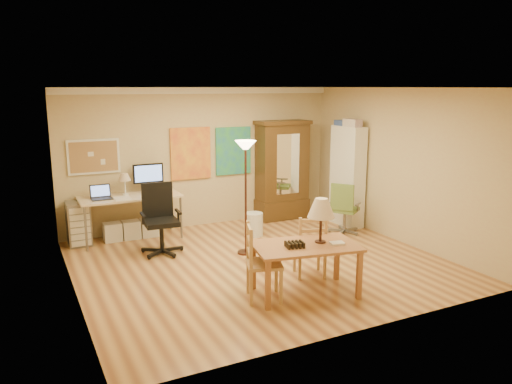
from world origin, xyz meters
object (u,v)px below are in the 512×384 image
dining_table (311,234)px  bookshelf (347,176)px  computer_desk (132,212)px  armoire (282,176)px  office_chair_black (161,235)px  office_chair_green (344,220)px

dining_table → bookshelf: (2.47, 2.56, 0.17)m
dining_table → bookshelf: bookshelf is taller
computer_desk → armoire: bearing=1.4°
dining_table → armoire: (1.57, 3.58, 0.08)m
bookshelf → office_chair_black: bearing=-178.8°
armoire → bookshelf: (0.90, -1.02, 0.09)m
dining_table → bookshelf: 3.56m
office_chair_black → computer_desk: bearing=103.2°
office_chair_green → bookshelf: size_ratio=0.50×
computer_desk → armoire: (3.14, 0.08, 0.40)m
office_chair_black → office_chair_green: office_chair_black is taller
bookshelf → office_chair_green: bearing=-129.6°
office_chair_black → armoire: armoire is taller
computer_desk → office_chair_black: size_ratio=1.52×
computer_desk → office_chair_black: bearing=-76.8°
armoire → office_chair_green: bearing=-71.8°
dining_table → office_chair_green: 2.97m
office_chair_green → dining_table: bearing=-134.9°
armoire → dining_table: bearing=-113.7°
bookshelf → dining_table: bearing=-134.0°
office_chair_green → computer_desk: bearing=158.5°
dining_table → office_chair_green: bearing=45.1°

